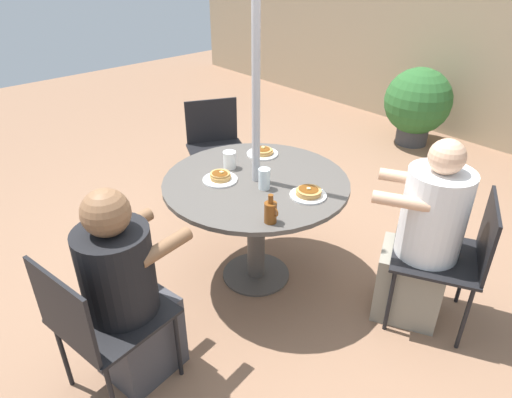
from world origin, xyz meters
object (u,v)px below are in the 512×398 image
diner_east (127,297)px  coffee_cup (230,160)px  patio_table (256,199)px  patio_chair_south (453,252)px  pancake_plate_b (220,178)px  drinking_glass_a (264,179)px  potted_shrub (418,103)px  diner_south (422,242)px  pancake_plate_c (263,152)px  patio_chair_east (97,319)px  patio_chair_north (216,143)px  syrup_bottle (271,212)px  pancake_plate_a (308,193)px

diner_east → coffee_cup: bearing=102.9°
patio_table → patio_chair_south: size_ratio=1.36×
pancake_plate_b → drinking_glass_a: (0.25, 0.13, 0.04)m
potted_shrub → patio_table: bearing=-79.0°
diner_south → coffee_cup: bearing=85.4°
pancake_plate_c → drinking_glass_a: bearing=-41.5°
patio_chair_east → patio_chair_north: bearing=117.7°
patio_chair_east → diner_east: diner_east is taller
diner_east → patio_chair_south: 1.79m
diner_south → pancake_plate_b: size_ratio=5.45×
patio_chair_east → diner_south: (0.71, 1.65, 0.03)m
patio_table → diner_south: bearing=27.5°
pancake_plate_c → coffee_cup: (0.01, -0.30, 0.04)m
diner_south → drinking_glass_a: bearing=95.1°
patio_chair_north → diner_south: size_ratio=0.73×
patio_table → patio_chair_east: patio_chair_east is taller
coffee_cup → potted_shrub: size_ratio=0.13×
syrup_bottle → pancake_plate_c: bearing=140.2°
patio_chair_east → coffee_cup: size_ratio=7.54×
patio_chair_north → drinking_glass_a: bearing=90.7°
syrup_bottle → patio_chair_east: bearing=-102.8°
pancake_plate_a → drinking_glass_a: (-0.24, -0.13, 0.04)m
diner_east → patio_table: bearing=90.0°
patio_table → diner_south: 1.02m
patio_chair_north → drinking_glass_a: 1.35m
syrup_bottle → diner_east: bearing=-107.6°
patio_table → drinking_glass_a: drinking_glass_a is taller
patio_chair_south → pancake_plate_b: size_ratio=3.96×
patio_chair_north → patio_chair_south: size_ratio=1.00×
pancake_plate_b → patio_chair_south: bearing=30.9°
potted_shrub → patio_chair_south: bearing=-55.2°
patio_table → pancake_plate_b: pancake_plate_b is taller
patio_chair_south → syrup_bottle: (-0.65, -0.81, 0.31)m
pancake_plate_b → potted_shrub: size_ratio=0.25×
potted_shrub → pancake_plate_c: bearing=-83.1°
coffee_cup → syrup_bottle: bearing=-21.1°
patio_chair_north → patio_table: bearing=90.0°
patio_table → patio_chair_north: (-1.08, 0.50, -0.11)m
diner_south → diner_east: bearing=126.0°
coffee_cup → diner_east: bearing=-67.5°
patio_chair_north → pancake_plate_b: bearing=79.4°
coffee_cup → drinking_glass_a: 0.35m
syrup_bottle → coffee_cup: syrup_bottle is taller
diner_south → pancake_plate_a: (-0.55, -0.38, 0.24)m
pancake_plate_a → pancake_plate_b: pancake_plate_b is taller
patio_chair_north → diner_south: (1.99, -0.03, 0.03)m
coffee_cup → patio_chair_north: bearing=148.4°
patio_chair_east → drinking_glass_a: bearing=84.7°
diner_east → syrup_bottle: bearing=62.8°
patio_chair_east → pancake_plate_b: bearing=99.1°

